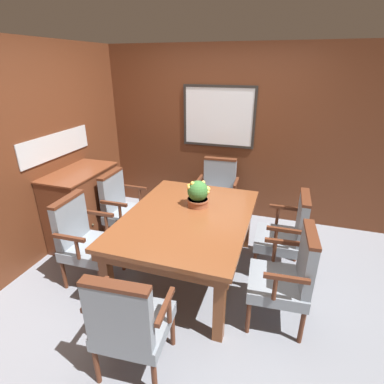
{
  "coord_description": "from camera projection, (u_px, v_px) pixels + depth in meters",
  "views": [
    {
      "loc": [
        0.9,
        -2.54,
        2.19
      ],
      "look_at": [
        0.01,
        0.22,
        0.94
      ],
      "focal_mm": 28.0,
      "sensor_mm": 36.0,
      "label": 1
    }
  ],
  "objects": [
    {
      "name": "ground_plane",
      "position": [
        185.0,
        276.0,
        3.35
      ],
      "size": [
        14.0,
        14.0,
        0.0
      ],
      "primitive_type": "plane",
      "color": "gray"
    },
    {
      "name": "wall_left",
      "position": [
        34.0,
        156.0,
        3.37
      ],
      "size": [
        0.08,
        7.2,
        2.45
      ],
      "color": "#5B2D19",
      "rests_on": "ground_plane"
    },
    {
      "name": "chair_right_far",
      "position": [
        287.0,
        232.0,
        3.25
      ],
      "size": [
        0.51,
        0.57,
        0.95
      ],
      "rotation": [
        0.0,
        0.0,
        -1.55
      ],
      "color": "#562B19",
      "rests_on": "ground_plane"
    },
    {
      "name": "sideboard_cabinet",
      "position": [
        84.0,
        207.0,
        3.86
      ],
      "size": [
        0.55,
        0.95,
        0.97
      ],
      "color": "brown",
      "rests_on": "ground_plane"
    },
    {
      "name": "chair_left_far",
      "position": [
        123.0,
        206.0,
        3.83
      ],
      "size": [
        0.51,
        0.56,
        0.95
      ],
      "rotation": [
        0.0,
        0.0,
        1.58
      ],
      "color": "#562B19",
      "rests_on": "ground_plane"
    },
    {
      "name": "chair_right_near",
      "position": [
        288.0,
        275.0,
        2.59
      ],
      "size": [
        0.54,
        0.58,
        0.95
      ],
      "rotation": [
        0.0,
        0.0,
        -1.5
      ],
      "color": "#562B19",
      "rests_on": "ground_plane"
    },
    {
      "name": "chair_left_near",
      "position": [
        84.0,
        238.0,
        3.14
      ],
      "size": [
        0.52,
        0.57,
        0.95
      ],
      "rotation": [
        0.0,
        0.0,
        1.6
      ],
      "color": "#562B19",
      "rests_on": "ground_plane"
    },
    {
      "name": "wall_back",
      "position": [
        223.0,
        135.0,
        4.38
      ],
      "size": [
        7.2,
        0.08,
        2.45
      ],
      "color": "#5B2D19",
      "rests_on": "ground_plane"
    },
    {
      "name": "chair_head_near",
      "position": [
        129.0,
        322.0,
        2.12
      ],
      "size": [
        0.58,
        0.54,
        0.95
      ],
      "rotation": [
        0.0,
        0.0,
        3.22
      ],
      "color": "#562B19",
      "rests_on": "ground_plane"
    },
    {
      "name": "chair_head_far",
      "position": [
        218.0,
        190.0,
        4.31
      ],
      "size": [
        0.57,
        0.53,
        0.95
      ],
      "rotation": [
        0.0,
        0.0,
        0.04
      ],
      "color": "#562B19",
      "rests_on": "ground_plane"
    },
    {
      "name": "potted_plant",
      "position": [
        198.0,
        194.0,
        3.26
      ],
      "size": [
        0.26,
        0.24,
        0.29
      ],
      "color": "#9E5638",
      "rests_on": "dining_table"
    },
    {
      "name": "dining_table",
      "position": [
        188.0,
        223.0,
        3.15
      ],
      "size": [
        1.27,
        1.71,
        0.74
      ],
      "color": "brown",
      "rests_on": "ground_plane"
    }
  ]
}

